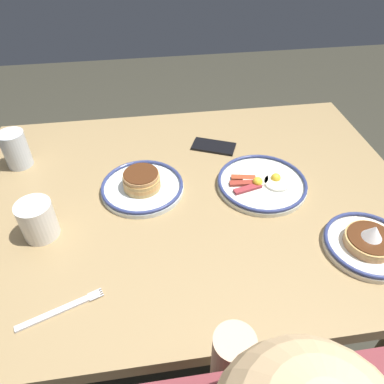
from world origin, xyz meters
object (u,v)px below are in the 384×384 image
plate_center_pancakes (142,185)px  fork_near (61,310)px  drinking_glass (16,151)px  cell_phone (214,146)px  coffee_mug (37,219)px  plate_far_companion (368,243)px  plate_near_main (262,183)px

plate_center_pancakes → fork_near: plate_center_pancakes is taller
drinking_glass → cell_phone: size_ratio=0.81×
coffee_mug → cell_phone: bearing=-148.2°
drinking_glass → plate_far_companion: bearing=152.3°
cell_phone → fork_near: (0.44, 0.56, -0.00)m
coffee_mug → fork_near: 0.25m
cell_phone → drinking_glass: bearing=24.0°
coffee_mug → drinking_glass: size_ratio=0.97×
plate_near_main → plate_center_pancakes: 0.36m
plate_far_companion → cell_phone: plate_far_companion is taller
plate_far_companion → coffee_mug: size_ratio=1.92×
plate_far_companion → fork_near: size_ratio=1.19×
coffee_mug → drinking_glass: (0.11, -0.32, -0.00)m
cell_phone → fork_near: bearing=75.4°
plate_near_main → fork_near: (0.55, 0.34, -0.01)m
plate_center_pancakes → cell_phone: plate_center_pancakes is taller
plate_near_main → cell_phone: plate_near_main is taller
plate_center_pancakes → plate_far_companion: size_ratio=1.12×
coffee_mug → cell_phone: coffee_mug is taller
plate_far_companion → plate_near_main: bearing=-54.4°
plate_far_companion → cell_phone: 0.57m
fork_near → plate_far_companion: bearing=-174.8°
plate_center_pancakes → cell_phone: bearing=-143.1°
plate_center_pancakes → plate_far_companion: plate_far_companion is taller
coffee_mug → cell_phone: (-0.52, -0.32, -0.05)m
coffee_mug → drinking_glass: bearing=-70.2°
plate_near_main → plate_center_pancakes: (0.35, -0.03, 0.01)m
plate_far_companion → fork_near: plate_far_companion is taller
plate_near_main → coffee_mug: size_ratio=2.36×
coffee_mug → drinking_glass: drinking_glass is taller
plate_near_main → plate_far_companion: plate_far_companion is taller
cell_phone → fork_near: cell_phone is taller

